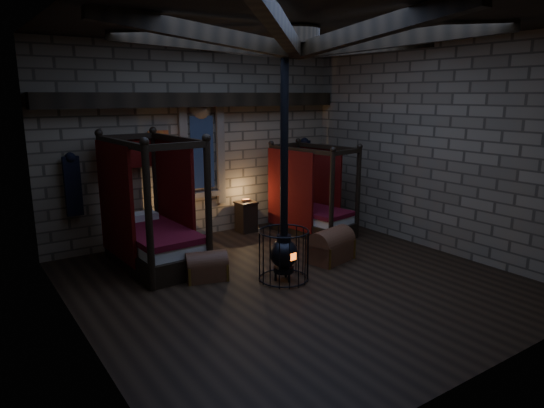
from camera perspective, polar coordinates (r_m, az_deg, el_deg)
room at (r=8.00m, az=2.55°, el=16.93°), size 7.02×7.02×4.29m
bed_left at (r=9.42m, az=-13.85°, el=-3.44°), size 1.32×2.36×2.40m
bed_right at (r=11.30m, az=4.54°, el=-0.89°), size 1.32×2.07×2.02m
trunk_left at (r=8.58m, az=-7.73°, el=-7.34°), size 0.80×0.62×0.52m
trunk_right at (r=9.47m, az=6.95°, el=-4.98°), size 1.00×0.76×0.65m
nightstand_left at (r=10.55m, az=-10.80°, el=-2.95°), size 0.48×0.46×0.82m
nightstand_right at (r=11.38m, az=-3.05°, el=-1.47°), size 0.46×0.44×0.78m
stove at (r=8.37m, az=1.39°, el=-5.25°), size 0.88×0.88×4.05m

